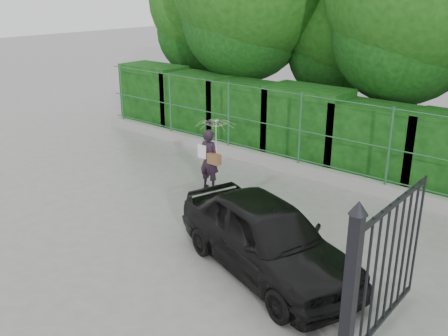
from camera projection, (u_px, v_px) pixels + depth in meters
The scene contains 7 objects.
ground at pixel (158, 231), 9.81m from camera, with size 80.00×80.00×0.00m, color gray.
kerb at pixel (285, 165), 13.00m from camera, with size 14.00×0.25×0.30m, color #9E9E99.
fence at pixel (294, 127), 12.50m from camera, with size 14.13×0.06×1.80m.
hedge at pixel (308, 126), 13.40m from camera, with size 14.20×1.20×2.25m.
gate at pixel (368, 276), 6.10m from camera, with size 0.22×2.33×2.36m.
woman at pixel (214, 143), 11.44m from camera, with size 0.91×0.93×1.72m.
car at pixel (267, 237), 8.23m from camera, with size 1.51×3.75×1.28m, color black.
Camera 1 is at (6.63, -5.90, 4.53)m, focal length 40.00 mm.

